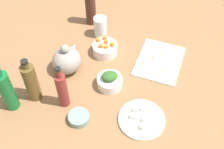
# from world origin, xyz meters

# --- Properties ---
(tabletop) EXTENTS (1.90, 1.90, 0.03)m
(tabletop) POSITION_xyz_m (0.00, 0.00, 0.01)
(tabletop) COLOR #8F633E
(tabletop) RESTS_ON ground
(cutting_board) EXTENTS (0.29, 0.23, 0.01)m
(cutting_board) POSITION_xyz_m (0.22, -0.18, 0.03)
(cutting_board) COLOR white
(cutting_board) RESTS_ON tabletop
(plate_tofu) EXTENTS (0.21, 0.21, 0.01)m
(plate_tofu) POSITION_xyz_m (-0.16, -0.21, 0.04)
(plate_tofu) COLOR white
(plate_tofu) RESTS_ON tabletop
(bowl_greens) EXTENTS (0.12, 0.12, 0.05)m
(bowl_greens) POSITION_xyz_m (-0.03, -0.00, 0.06)
(bowl_greens) COLOR white
(bowl_greens) RESTS_ON tabletop
(bowl_carrots) EXTENTS (0.13, 0.13, 0.06)m
(bowl_carrots) POSITION_xyz_m (0.17, 0.11, 0.06)
(bowl_carrots) COLOR white
(bowl_carrots) RESTS_ON tabletop
(bowl_small_side) EXTENTS (0.09, 0.09, 0.03)m
(bowl_small_side) POSITION_xyz_m (-0.26, 0.05, 0.05)
(bowl_small_side) COLOR gray
(bowl_small_side) RESTS_ON tabletop
(teapot) EXTENTS (0.17, 0.15, 0.17)m
(teapot) POSITION_xyz_m (-0.01, 0.24, 0.10)
(teapot) COLOR #9D9386
(teapot) RESTS_ON tabletop
(bottle_0) EXTENTS (0.05, 0.05, 0.25)m
(bottle_0) POSITION_xyz_m (-0.21, 0.15, 0.13)
(bottle_0) COLOR maroon
(bottle_0) RESTS_ON tabletop
(bottle_1) EXTENTS (0.06, 0.06, 0.27)m
(bottle_1) POSITION_xyz_m (0.38, 0.29, 0.15)
(bottle_1) COLOR #49261C
(bottle_1) RESTS_ON tabletop
(bottle_2) EXTENTS (0.06, 0.06, 0.25)m
(bottle_2) POSITION_xyz_m (-0.23, 0.30, 0.14)
(bottle_2) COLOR brown
(bottle_2) RESTS_ON tabletop
(bottle_3) EXTENTS (0.06, 0.06, 0.27)m
(bottle_3) POSITION_xyz_m (-0.31, 0.37, 0.14)
(bottle_3) COLOR #166C30
(bottle_3) RESTS_ON tabletop
(drinking_glass_0) EXTENTS (0.07, 0.07, 0.12)m
(drinking_glass_0) POSITION_xyz_m (0.29, 0.19, 0.09)
(drinking_glass_0) COLOR white
(drinking_glass_0) RESTS_ON tabletop
(carrot_cube_0) EXTENTS (0.02, 0.02, 0.02)m
(carrot_cube_0) POSITION_xyz_m (0.19, 0.11, 0.10)
(carrot_cube_0) COLOR orange
(carrot_cube_0) RESTS_ON bowl_carrots
(carrot_cube_1) EXTENTS (0.03, 0.03, 0.02)m
(carrot_cube_1) POSITION_xyz_m (0.15, 0.10, 0.10)
(carrot_cube_1) COLOR orange
(carrot_cube_1) RESTS_ON bowl_carrots
(carrot_cube_2) EXTENTS (0.03, 0.03, 0.02)m
(carrot_cube_2) POSITION_xyz_m (0.15, 0.13, 0.10)
(carrot_cube_2) COLOR orange
(carrot_cube_2) RESTS_ON bowl_carrots
(carrot_cube_3) EXTENTS (0.02, 0.02, 0.02)m
(carrot_cube_3) POSITION_xyz_m (0.18, 0.16, 0.10)
(carrot_cube_3) COLOR orange
(carrot_cube_3) RESTS_ON bowl_carrots
(carrot_cube_4) EXTENTS (0.02, 0.02, 0.02)m
(carrot_cube_4) POSITION_xyz_m (0.18, 0.07, 0.10)
(carrot_cube_4) COLOR orange
(carrot_cube_4) RESTS_ON bowl_carrots
(carrot_cube_5) EXTENTS (0.03, 0.03, 0.02)m
(carrot_cube_5) POSITION_xyz_m (0.21, 0.13, 0.10)
(carrot_cube_5) COLOR orange
(carrot_cube_5) RESTS_ON bowl_carrots
(chopped_greens_mound) EXTENTS (0.10, 0.10, 0.04)m
(chopped_greens_mound) POSITION_xyz_m (-0.03, -0.00, 0.10)
(chopped_greens_mound) COLOR #326025
(chopped_greens_mound) RESTS_ON bowl_greens
(tofu_cube_0) EXTENTS (0.02, 0.02, 0.02)m
(tofu_cube_0) POSITION_xyz_m (-0.11, -0.20, 0.05)
(tofu_cube_0) COLOR white
(tofu_cube_0) RESTS_ON plate_tofu
(tofu_cube_1) EXTENTS (0.03, 0.03, 0.02)m
(tofu_cube_1) POSITION_xyz_m (-0.20, -0.23, 0.05)
(tofu_cube_1) COLOR #F2E1CF
(tofu_cube_1) RESTS_ON plate_tofu
(tofu_cube_2) EXTENTS (0.03, 0.03, 0.02)m
(tofu_cube_2) POSITION_xyz_m (-0.17, -0.17, 0.05)
(tofu_cube_2) COLOR white
(tofu_cube_2) RESTS_ON plate_tofu
(tofu_cube_3) EXTENTS (0.03, 0.03, 0.02)m
(tofu_cube_3) POSITION_xyz_m (-0.16, -0.22, 0.05)
(tofu_cube_3) COLOR #E3F4CC
(tofu_cube_3) RESTS_ON plate_tofu
(tofu_cube_4) EXTENTS (0.02, 0.02, 0.02)m
(tofu_cube_4) POSITION_xyz_m (-0.13, -0.17, 0.05)
(tofu_cube_4) COLOR white
(tofu_cube_4) RESTS_ON plate_tofu
(dumpling_0) EXTENTS (0.08, 0.07, 0.02)m
(dumpling_0) POSITION_xyz_m (0.15, -0.23, 0.05)
(dumpling_0) COLOR beige
(dumpling_0) RESTS_ON cutting_board
(dumpling_1) EXTENTS (0.06, 0.06, 0.02)m
(dumpling_1) POSITION_xyz_m (0.31, -0.23, 0.05)
(dumpling_1) COLOR beige
(dumpling_1) RESTS_ON cutting_board
(dumpling_2) EXTENTS (0.05, 0.06, 0.03)m
(dumpling_2) POSITION_xyz_m (0.21, -0.16, 0.06)
(dumpling_2) COLOR beige
(dumpling_2) RESTS_ON cutting_board
(dumpling_3) EXTENTS (0.06, 0.06, 0.03)m
(dumpling_3) POSITION_xyz_m (0.26, -0.19, 0.05)
(dumpling_3) COLOR beige
(dumpling_3) RESTS_ON cutting_board
(dumpling_4) EXTENTS (0.07, 0.07, 0.03)m
(dumpling_4) POSITION_xyz_m (0.15, -0.12, 0.05)
(dumpling_4) COLOR beige
(dumpling_4) RESTS_ON cutting_board
(dumpling_5) EXTENTS (0.05, 0.04, 0.02)m
(dumpling_5) POSITION_xyz_m (0.30, -0.14, 0.05)
(dumpling_5) COLOR beige
(dumpling_5) RESTS_ON cutting_board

